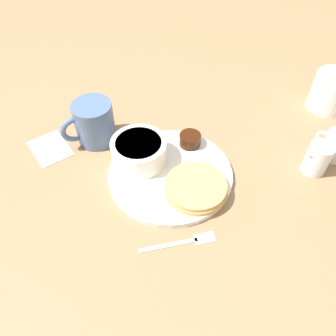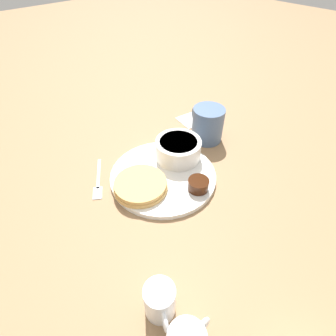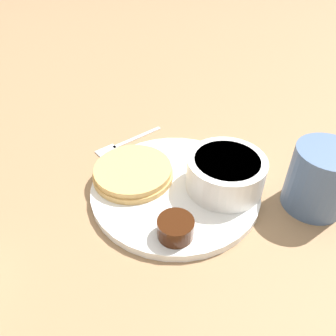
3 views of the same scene
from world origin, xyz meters
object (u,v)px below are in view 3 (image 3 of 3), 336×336
Objects in this scene: plate at (175,188)px; fork at (122,143)px; bowl at (226,172)px; coffee_mug at (320,178)px.

plate is 2.08× the size of fork.
plate is 0.15m from fork.
plate is 0.08m from bowl.
coffee_mug is at bearing -169.04° from plate.
fork is at bearing -9.07° from coffee_mug.
bowl is at bearing -163.45° from plate.
plate is 2.22× the size of bowl.
fork is (0.19, -0.07, -0.04)m from bowl.
coffee_mug is 0.32m from fork.
coffee_mug is 0.98× the size of fork.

